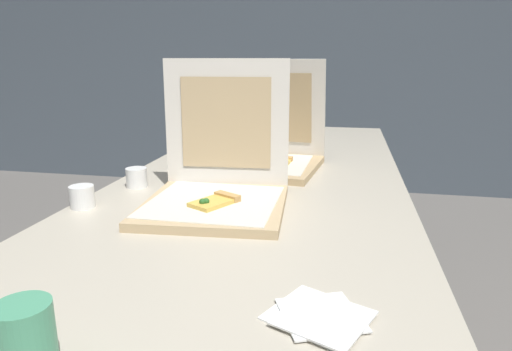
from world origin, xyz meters
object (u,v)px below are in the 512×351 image
(cup_white_near_left, at_px, (82,197))
(cup_white_near_center, at_px, (137,178))
(pizza_box_front, at_px, (217,186))
(pizza_box_middle, at_px, (268,152))
(cup_white_far, at_px, (232,145))
(cup_printed_front, at_px, (26,341))
(table, at_px, (261,193))
(napkin_pile, at_px, (320,315))

(cup_white_near_left, xyz_separation_m, cup_white_near_center, (0.05, 0.21, 0.00))
(pizza_box_front, relative_size, cup_white_near_center, 6.22)
(pizza_box_middle, xyz_separation_m, cup_white_near_left, (-0.40, -0.54, -0.02))
(cup_white_far, xyz_separation_m, cup_printed_front, (0.09, -1.37, 0.02))
(table, bearing_deg, cup_white_near_left, -138.07)
(pizza_box_front, height_order, napkin_pile, pizza_box_front)
(cup_printed_front, bearing_deg, pizza_box_middle, 84.90)
(table, height_order, napkin_pile, napkin_pile)
(pizza_box_front, xyz_separation_m, pizza_box_middle, (0.06, 0.45, -0.00))
(pizza_box_middle, xyz_separation_m, cup_printed_front, (-0.10, -1.13, -0.00))
(pizza_box_middle, relative_size, napkin_pile, 2.20)
(pizza_box_front, bearing_deg, pizza_box_middle, 78.38)
(cup_white_far, bearing_deg, cup_white_near_center, -105.21)
(pizza_box_middle, distance_m, napkin_pile, 0.97)
(napkin_pile, bearing_deg, cup_white_near_left, 148.02)
(cup_white_near_left, distance_m, napkin_pile, 0.75)
(table, bearing_deg, pizza_box_middle, 91.69)
(pizza_box_front, bearing_deg, cup_white_near_center, 153.10)
(table, xyz_separation_m, cup_printed_front, (-0.11, -0.96, 0.09))
(napkin_pile, bearing_deg, cup_printed_front, -149.86)
(cup_white_near_center, height_order, cup_printed_front, cup_printed_front)
(cup_white_near_center, distance_m, cup_printed_front, 0.84)
(cup_white_near_center, bearing_deg, pizza_box_front, -22.74)
(table, relative_size, pizza_box_front, 6.04)
(table, distance_m, pizza_box_middle, 0.20)
(table, xyz_separation_m, pizza_box_middle, (-0.01, 0.17, 0.10))
(cup_white_far, relative_size, napkin_pile, 0.35)
(cup_white_far, relative_size, cup_printed_front, 0.64)
(pizza_box_front, height_order, cup_white_far, pizza_box_front)
(pizza_box_middle, distance_m, cup_white_near_center, 0.48)
(cup_white_far, bearing_deg, pizza_box_middle, -50.97)
(pizza_box_middle, bearing_deg, napkin_pile, -68.72)
(pizza_box_middle, height_order, cup_white_near_left, pizza_box_middle)
(table, height_order, cup_printed_front, cup_printed_front)
(cup_white_near_center, bearing_deg, napkin_pile, -45.95)
(table, relative_size, cup_white_near_center, 37.59)
(pizza_box_front, bearing_deg, napkin_pile, -62.54)
(pizza_box_front, bearing_deg, table, 72.84)
(table, xyz_separation_m, pizza_box_front, (-0.06, -0.28, 0.10))
(cup_white_near_left, bearing_deg, napkin_pile, -31.98)
(pizza_box_front, distance_m, napkin_pile, 0.57)
(table, relative_size, cup_white_far, 37.59)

